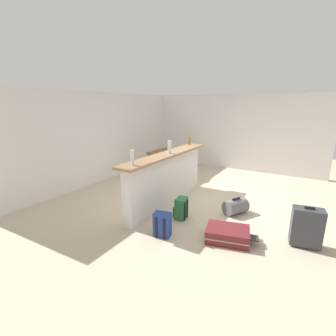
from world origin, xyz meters
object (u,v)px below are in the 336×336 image
bottle_clear (170,147)px  bottle_amber (189,140)px  backpack_blue (162,225)px  dining_chair_near_partition (182,160)px  suitcase_flat_maroon (228,234)px  dining_table (166,154)px  suitcase_upright_charcoal (307,227)px  duffel_bag_grey (236,207)px  backpack_green (181,208)px  bottle_white (133,158)px

bottle_clear → bottle_amber: (1.23, 0.14, -0.02)m
bottle_clear → bottle_amber: bearing=6.3°
backpack_blue → dining_chair_near_partition: bearing=22.3°
bottle_clear → suitcase_flat_maroon: (-0.86, -1.62, -1.17)m
dining_table → backpack_blue: 3.82m
suitcase_flat_maroon → suitcase_upright_charcoal: suitcase_upright_charcoal is taller
duffel_bag_grey → suitcase_flat_maroon: bearing=-170.7°
duffel_bag_grey → dining_table: bearing=57.0°
dining_chair_near_partition → backpack_green: (-2.49, -1.29, -0.31)m
suitcase_flat_maroon → backpack_green: size_ratio=2.10×
duffel_bag_grey → backpack_blue: size_ratio=1.35×
bottle_white → dining_table: 3.53m
dining_chair_near_partition → suitcase_upright_charcoal: bearing=-124.4°
dining_chair_near_partition → suitcase_upright_charcoal: dining_chair_near_partition is taller
suitcase_flat_maroon → duffel_bag_grey: 1.09m
duffel_bag_grey → backpack_blue: 1.71m
bottle_white → dining_chair_near_partition: bottle_white is taller
suitcase_flat_maroon → backpack_green: (0.32, 1.04, 0.09)m
backpack_green → dining_chair_near_partition: bearing=27.3°
backpack_green → duffel_bag_grey: backpack_green is taller
bottle_white → dining_chair_near_partition: bearing=12.4°
bottle_amber → suitcase_flat_maroon: (-2.09, -1.76, -1.16)m
dining_table → dining_chair_near_partition: 0.60m
duffel_bag_grey → bottle_white: bearing=135.0°
suitcase_flat_maroon → dining_table: bearing=45.6°
dining_table → suitcase_upright_charcoal: (-2.38, -4.00, -0.32)m
backpack_green → duffel_bag_grey: size_ratio=0.74×
bottle_amber → duffel_bag_grey: size_ratio=0.43×
dining_table → suitcase_upright_charcoal: size_ratio=1.64×
bottle_clear → suitcase_upright_charcoal: bearing=-98.2°
bottle_amber → dining_table: 1.52m
bottle_amber → suitcase_flat_maroon: 2.97m
bottle_amber → backpack_blue: 2.83m
bottle_clear → duffel_bag_grey: bottle_clear is taller
duffel_bag_grey → backpack_green: bearing=131.3°
suitcase_flat_maroon → suitcase_upright_charcoal: 1.20m
bottle_clear → backpack_blue: (-1.29, -0.62, -1.08)m
bottle_white → suitcase_flat_maroon: bottle_white is taller
bottle_clear → dining_table: bottle_clear is taller
bottle_amber → dining_chair_near_partition: bottle_amber is taller
dining_chair_near_partition → suitcase_upright_charcoal: 4.14m
dining_chair_near_partition → backpack_blue: size_ratio=2.21×
suitcase_upright_charcoal → bottle_clear: bearing=81.8°
backpack_green → suitcase_upright_charcoal: bearing=-85.9°
backpack_blue → suitcase_upright_charcoal: bearing=-66.7°
dining_table → dining_chair_near_partition: (-0.04, -0.58, -0.13)m
suitcase_flat_maroon → bottle_white: bearing=102.9°
backpack_blue → bottle_amber: bearing=16.8°
dining_table → duffel_bag_grey: bearing=-123.0°
bottle_amber → dining_table: (0.76, 1.16, -0.62)m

